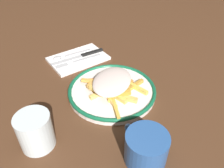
% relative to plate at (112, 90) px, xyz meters
% --- Properties ---
extents(ground_plane, '(2.60, 2.60, 0.00)m').
position_rel_plate_xyz_m(ground_plane, '(0.00, 0.00, -0.01)').
color(ground_plane, '#4C2E1C').
extents(plate, '(0.27, 0.27, 0.02)m').
position_rel_plate_xyz_m(plate, '(0.00, 0.00, 0.00)').
color(plate, white).
rests_on(plate, ground_plane).
extents(fries_heap, '(0.20, 0.19, 0.04)m').
position_rel_plate_xyz_m(fries_heap, '(-0.00, 0.00, 0.03)').
color(fries_heap, '#E9C454').
rests_on(fries_heap, plate).
extents(napkin, '(0.14, 0.21, 0.01)m').
position_rel_plate_xyz_m(napkin, '(0.24, -0.01, -0.01)').
color(napkin, white).
rests_on(napkin, ground_plane).
extents(fork, '(0.03, 0.18, 0.01)m').
position_rel_plate_xyz_m(fork, '(0.21, -0.00, 0.00)').
color(fork, silver).
rests_on(fork, napkin).
extents(knife, '(0.04, 0.21, 0.01)m').
position_rel_plate_xyz_m(knife, '(0.23, -0.03, 0.00)').
color(knife, black).
rests_on(knife, napkin).
extents(spoon, '(0.03, 0.15, 0.01)m').
position_rel_plate_xyz_m(spoon, '(0.27, 0.02, 0.00)').
color(spoon, silver).
rests_on(spoon, napkin).
extents(water_glass, '(0.08, 0.08, 0.09)m').
position_rel_plate_xyz_m(water_glass, '(-0.05, 0.25, 0.03)').
color(water_glass, silver).
rests_on(water_glass, ground_plane).
extents(coffee_mug, '(0.12, 0.10, 0.08)m').
position_rel_plate_xyz_m(coffee_mug, '(-0.23, 0.07, 0.03)').
color(coffee_mug, '#2A569B').
rests_on(coffee_mug, ground_plane).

